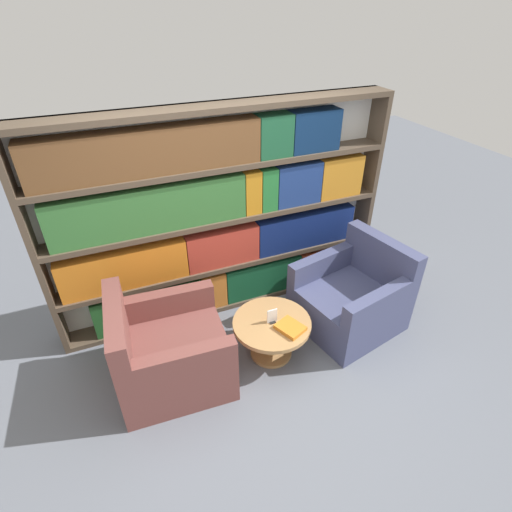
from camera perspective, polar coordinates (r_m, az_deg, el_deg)
The scene contains 7 objects.
ground_plane at distance 3.71m, azimuth 2.67°, elevation -17.80°, with size 14.00×14.00×0.00m, color slate.
bookshelf at distance 3.93m, azimuth -5.25°, elevation 5.24°, with size 3.38×0.30×2.12m.
armchair_left at distance 3.61m, azimuth -12.44°, elevation -13.39°, with size 0.98×0.93×0.89m.
armchair_right at distance 4.17m, azimuth 13.55°, elevation -5.89°, with size 1.08×1.04×0.89m.
coffee_table at distance 3.74m, azimuth 2.25°, elevation -10.65°, with size 0.72×0.72×0.40m.
table_sign at distance 3.62m, azimuth 2.31°, elevation -8.69°, with size 0.10×0.06×0.14m.
stray_book at distance 3.59m, azimuth 4.92°, elevation -10.15°, with size 0.27×0.29×0.04m.
Camera 1 is at (-1.05, -2.06, 2.89)m, focal length 28.00 mm.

